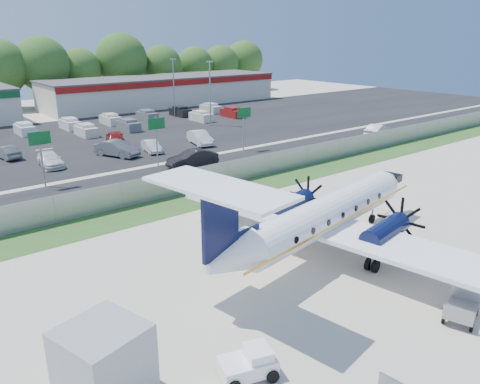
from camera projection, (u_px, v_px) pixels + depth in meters
ground at (302, 253)px, 28.10m from camera, size 170.00×170.00×0.00m
grass_verge at (193, 201)px, 37.00m from camera, size 170.00×4.00×0.02m
access_road at (150, 180)px, 42.20m from camera, size 170.00×8.00×0.02m
parking_lot at (69, 142)px, 57.79m from camera, size 170.00×32.00×0.02m
perimeter_fence at (179, 183)px, 38.17m from camera, size 120.00×0.06×1.99m
building_east at (164, 90)px, 88.63m from camera, size 44.40×12.40×5.24m
sign_left at (40, 146)px, 39.23m from camera, size 1.80×0.26×5.00m
sign_mid at (157, 131)px, 45.73m from camera, size 1.80×0.26×5.00m
sign_right at (244, 119)px, 52.23m from camera, size 1.80×0.26×5.00m
light_pole_ne at (210, 89)px, 66.46m from camera, size 0.90×0.35×9.09m
light_pole_se at (174, 84)px, 73.88m from camera, size 0.90×0.35×9.09m
tree_line at (2, 110)px, 83.03m from camera, size 112.00×6.00×14.00m
aircraft at (324, 215)px, 27.34m from camera, size 20.68×20.30×6.32m
pushback_tug at (250, 363)px, 17.79m from camera, size 2.41×2.05×1.15m
baggage_cart_near at (461, 310)px, 21.34m from camera, size 2.40×1.86×1.11m
service_container at (105, 370)px, 16.07m from camera, size 3.46×3.46×3.14m
cone_nose at (344, 236)px, 29.82m from camera, size 0.44×0.44×0.62m
cone_starboard_wing at (278, 215)px, 33.22m from camera, size 0.43×0.43×0.61m
road_car_mid at (193, 167)px, 46.58m from camera, size 5.24×2.13×1.69m
road_car_east at (377, 137)px, 60.64m from camera, size 5.26×2.87×1.65m
parked_car_b at (51, 166)px, 46.77m from camera, size 2.46×5.01×1.40m
parked_car_c at (117, 156)px, 50.74m from camera, size 3.74×5.47×1.71m
parked_car_d at (152, 152)px, 52.63m from camera, size 2.18×4.18×1.31m
parked_car_e at (200, 144)px, 56.33m from camera, size 2.76×5.20×1.63m
parked_car_f at (8, 158)px, 49.82m from camera, size 2.12×4.46×1.41m
parked_car_g at (116, 145)px, 56.24m from camera, size 3.64×5.42×1.71m
far_parking_rows at (56, 135)px, 61.50m from camera, size 56.00×10.00×1.60m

